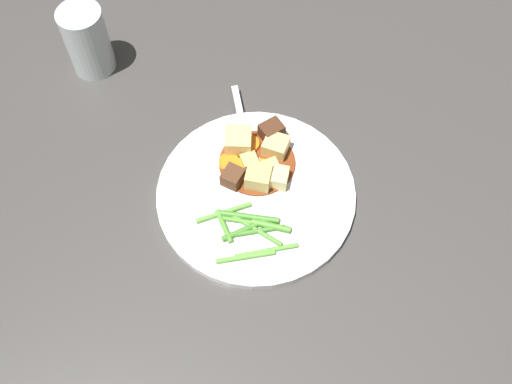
% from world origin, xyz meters
% --- Properties ---
extents(ground_plane, '(3.00, 3.00, 0.00)m').
position_xyz_m(ground_plane, '(0.00, 0.00, 0.00)').
color(ground_plane, '#423F3D').
extents(dinner_plate, '(0.28, 0.28, 0.01)m').
position_xyz_m(dinner_plate, '(0.00, 0.00, 0.01)').
color(dinner_plate, white).
rests_on(dinner_plate, ground_plane).
extents(stew_sauce, '(0.11, 0.11, 0.00)m').
position_xyz_m(stew_sauce, '(0.05, 0.01, 0.01)').
color(stew_sauce, brown).
rests_on(stew_sauce, dinner_plate).
extents(carrot_slice_0, '(0.04, 0.04, 0.01)m').
position_xyz_m(carrot_slice_0, '(0.03, 0.05, 0.02)').
color(carrot_slice_0, orange).
rests_on(carrot_slice_0, dinner_plate).
extents(carrot_slice_1, '(0.04, 0.04, 0.01)m').
position_xyz_m(carrot_slice_1, '(0.07, 0.03, 0.02)').
color(carrot_slice_1, orange).
rests_on(carrot_slice_1, dinner_plate).
extents(carrot_slice_2, '(0.03, 0.03, 0.01)m').
position_xyz_m(carrot_slice_2, '(0.04, 0.00, 0.02)').
color(carrot_slice_2, orange).
rests_on(carrot_slice_2, dinner_plate).
extents(carrot_slice_3, '(0.04, 0.04, 0.01)m').
position_xyz_m(carrot_slice_3, '(0.03, 0.03, 0.02)').
color(carrot_slice_3, orange).
rests_on(carrot_slice_3, dinner_plate).
extents(potato_chunk_0, '(0.03, 0.03, 0.02)m').
position_xyz_m(potato_chunk_0, '(0.02, -0.03, 0.02)').
color(potato_chunk_0, '#EAD68C').
rests_on(potato_chunk_0, dinner_plate).
extents(potato_chunk_1, '(0.04, 0.04, 0.03)m').
position_xyz_m(potato_chunk_1, '(0.06, 0.04, 0.03)').
color(potato_chunk_1, '#E5CC7A').
rests_on(potato_chunk_1, dinner_plate).
extents(potato_chunk_2, '(0.03, 0.03, 0.02)m').
position_xyz_m(potato_chunk_2, '(0.04, 0.02, 0.02)').
color(potato_chunk_2, '#DBBC6B').
rests_on(potato_chunk_2, dinner_plate).
extents(potato_chunk_3, '(0.04, 0.04, 0.02)m').
position_xyz_m(potato_chunk_3, '(0.03, -0.01, 0.02)').
color(potato_chunk_3, '#DBBC6B').
rests_on(potato_chunk_3, dinner_plate).
extents(potato_chunk_4, '(0.04, 0.04, 0.03)m').
position_xyz_m(potato_chunk_4, '(0.07, -0.01, 0.03)').
color(potato_chunk_4, '#E5CC7A').
rests_on(potato_chunk_4, dinner_plate).
extents(potato_chunk_5, '(0.03, 0.03, 0.03)m').
position_xyz_m(potato_chunk_5, '(0.02, -0.00, 0.03)').
color(potato_chunk_5, '#DBBC6B').
rests_on(potato_chunk_5, dinner_plate).
extents(meat_chunk_0, '(0.04, 0.04, 0.03)m').
position_xyz_m(meat_chunk_0, '(0.10, 0.00, 0.03)').
color(meat_chunk_0, '#4C2B19').
rests_on(meat_chunk_0, dinner_plate).
extents(meat_chunk_1, '(0.03, 0.03, 0.02)m').
position_xyz_m(meat_chunk_1, '(0.01, 0.04, 0.02)').
color(meat_chunk_1, '#56331E').
rests_on(meat_chunk_1, dinner_plate).
extents(green_bean_0, '(0.05, 0.04, 0.01)m').
position_xyz_m(green_bean_0, '(-0.06, 0.03, 0.02)').
color(green_bean_0, '#599E38').
rests_on(green_bean_0, dinner_plate).
extents(green_bean_1, '(0.04, 0.08, 0.01)m').
position_xyz_m(green_bean_1, '(-0.08, -0.03, 0.02)').
color(green_bean_1, '#66AD42').
rests_on(green_bean_1, dinner_plate).
extents(green_bean_2, '(0.03, 0.07, 0.01)m').
position_xyz_m(green_bean_2, '(-0.06, -0.02, 0.02)').
color(green_bean_2, '#4C8E33').
rests_on(green_bean_2, dinner_plate).
extents(green_bean_3, '(0.01, 0.07, 0.01)m').
position_xyz_m(green_bean_3, '(-0.05, -0.00, 0.02)').
color(green_bean_3, '#599E38').
rests_on(green_bean_3, dinner_plate).
extents(green_bean_4, '(0.05, 0.06, 0.01)m').
position_xyz_m(green_bean_4, '(-0.06, -0.00, 0.02)').
color(green_bean_4, '#4C8E33').
rests_on(green_bean_4, dinner_plate).
extents(green_bean_5, '(0.03, 0.08, 0.01)m').
position_xyz_m(green_bean_5, '(-0.06, -0.02, 0.02)').
color(green_bean_5, '#599E38').
rests_on(green_bean_5, dinner_plate).
extents(green_bean_6, '(0.05, 0.07, 0.01)m').
position_xyz_m(green_bean_6, '(-0.04, 0.03, 0.02)').
color(green_bean_6, '#66AD42').
rests_on(green_bean_6, dinner_plate).
extents(green_bean_7, '(0.01, 0.05, 0.01)m').
position_xyz_m(green_bean_7, '(-0.05, -0.03, 0.02)').
color(green_bean_7, '#599E38').
rests_on(green_bean_7, dinner_plate).
extents(green_bean_8, '(0.02, 0.08, 0.01)m').
position_xyz_m(green_bean_8, '(-0.04, 0.00, 0.02)').
color(green_bean_8, '#4C8E33').
rests_on(green_bean_8, dinner_plate).
extents(green_bean_9, '(0.04, 0.07, 0.01)m').
position_xyz_m(green_bean_9, '(-0.10, -0.01, 0.02)').
color(green_bean_9, '#66AD42').
rests_on(green_bean_9, dinner_plate).
extents(fork, '(0.17, 0.09, 0.00)m').
position_xyz_m(fork, '(0.09, 0.04, 0.01)').
color(fork, silver).
rests_on(fork, dinner_plate).
extents(water_glass, '(0.07, 0.07, 0.11)m').
position_xyz_m(water_glass, '(0.17, 0.31, 0.06)').
color(water_glass, silver).
rests_on(water_glass, ground_plane).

